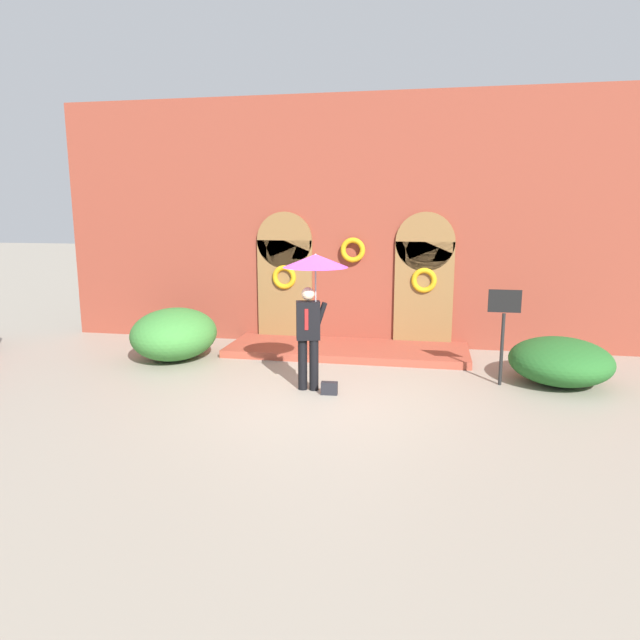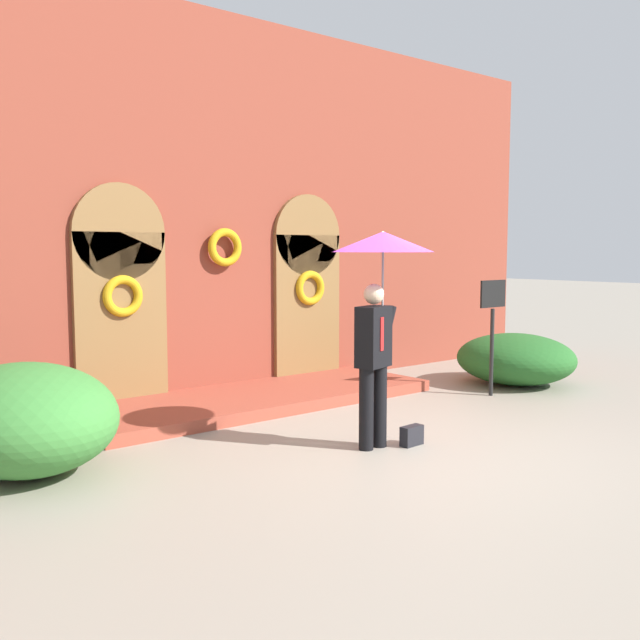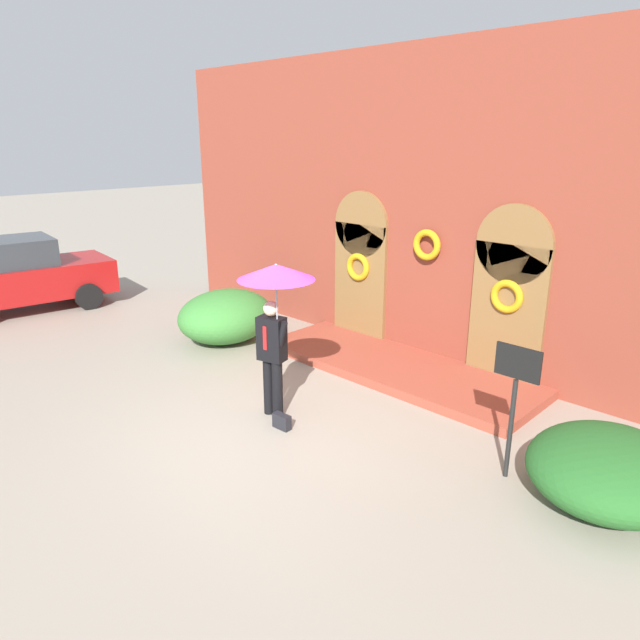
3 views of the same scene
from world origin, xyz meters
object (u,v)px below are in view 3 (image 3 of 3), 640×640
at_px(person_with_umbrella, 275,295).
at_px(sign_post, 515,391).
at_px(handbag, 282,421).
at_px(shrub_left, 226,316).
at_px(parked_car, 17,275).
at_px(shrub_right, 609,470).

xyz_separation_m(person_with_umbrella, sign_post, (3.22, 0.92, -0.75)).
relative_size(handbag, shrub_left, 0.14).
distance_m(person_with_umbrella, handbag, 1.84).
height_order(person_with_umbrella, parked_car, person_with_umbrella).
relative_size(person_with_umbrella, handbag, 8.44).
relative_size(handbag, sign_post, 0.16).
distance_m(person_with_umbrella, shrub_left, 3.89).
relative_size(person_with_umbrella, parked_car, 0.55).
xyz_separation_m(handbag, shrub_right, (3.98, 1.45, 0.30)).
bearing_deg(shrub_left, sign_post, -5.35).
bearing_deg(shrub_right, parked_car, -171.85).
xyz_separation_m(sign_post, parked_car, (-11.90, -1.53, -0.28)).
bearing_deg(sign_post, person_with_umbrella, -163.99).
distance_m(sign_post, shrub_right, 1.35).
distance_m(person_with_umbrella, shrub_right, 4.71).
distance_m(sign_post, parked_car, 12.00).
height_order(shrub_left, parked_car, parked_car).
xyz_separation_m(person_with_umbrella, shrub_left, (-3.30, 1.53, -1.38)).
xyz_separation_m(shrub_right, parked_car, (-12.96, -1.86, 0.47)).
distance_m(shrub_left, shrub_right, 7.59).
bearing_deg(sign_post, shrub_right, 16.82).
bearing_deg(handbag, sign_post, 17.89).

